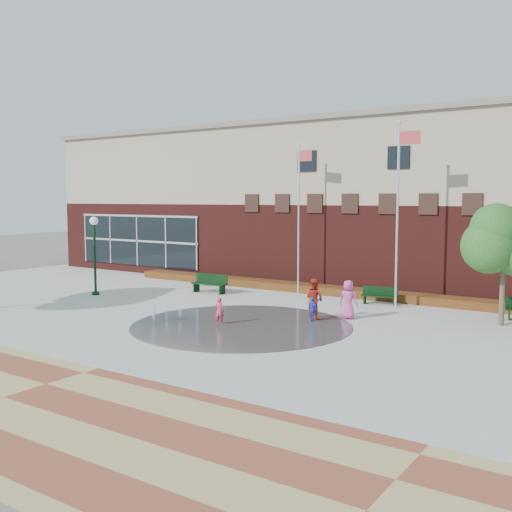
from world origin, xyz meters
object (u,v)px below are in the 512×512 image
Objects in this scene: flagpole_left at (299,211)px; bench_left at (209,287)px; child_splash at (219,311)px; flagpole_right at (399,205)px.

bench_left is at bearing -136.92° from flagpole_left.
flagpole_left is at bearing -92.68° from child_splash.
flagpole_right is at bearing -133.18° from child_splash.
child_splash is at bearing -125.26° from flagpole_right.
flagpole_left is 9.19m from child_splash.
bench_left is (-3.87, -2.45, -3.92)m from flagpole_left.
flagpole_right is 7.63× the size of child_splash.
flagpole_right reaches higher than bench_left.
child_splash is at bearing -51.17° from bench_left.
flagpole_left is at bearing 164.31° from flagpole_right.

